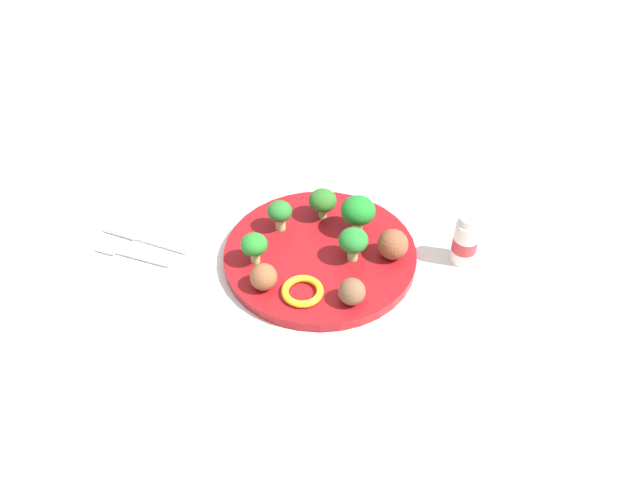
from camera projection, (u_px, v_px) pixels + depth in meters
The scene contains 15 objects.
ground_plane at pixel (320, 258), 0.90m from camera, with size 4.00×4.00×0.00m, color silver.
plate at pixel (320, 254), 0.89m from camera, with size 0.28×0.28×0.02m, color maroon.
broccoli_floret_back_left at pixel (353, 241), 0.85m from camera, with size 0.04×0.04×0.05m.
broccoli_floret_front_right at pixel (254, 245), 0.85m from camera, with size 0.04×0.04×0.05m.
broccoli_floret_near_rim at pixel (358, 211), 0.89m from camera, with size 0.05×0.05×0.06m.
broccoli_floret_back_right at pixel (280, 212), 0.90m from camera, with size 0.04×0.04×0.05m.
broccoli_floret_far_rim at pixel (323, 201), 0.92m from camera, with size 0.04×0.04×0.05m.
meatball_mid_left at pixel (393, 244), 0.86m from camera, with size 0.04×0.04×0.04m, color brown.
meatball_back_left at pixel (264, 277), 0.82m from camera, with size 0.04×0.04×0.04m, color brown.
meatball_far_rim at pixel (352, 292), 0.80m from camera, with size 0.04×0.04×0.04m, color brown.
pepper_ring_mid_left at pixel (302, 291), 0.82m from camera, with size 0.06×0.06×0.01m, color yellow.
napkin at pixel (142, 249), 0.91m from camera, with size 0.17×0.12×0.01m, color white.
fork at pixel (131, 253), 0.89m from camera, with size 0.12×0.03×0.01m.
knife at pixel (143, 237), 0.92m from camera, with size 0.15×0.04×0.01m.
yogurt_bottle at pixel (465, 241), 0.87m from camera, with size 0.04×0.04×0.08m.
Camera 1 is at (-0.13, 0.63, 0.62)m, focal length 34.31 mm.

